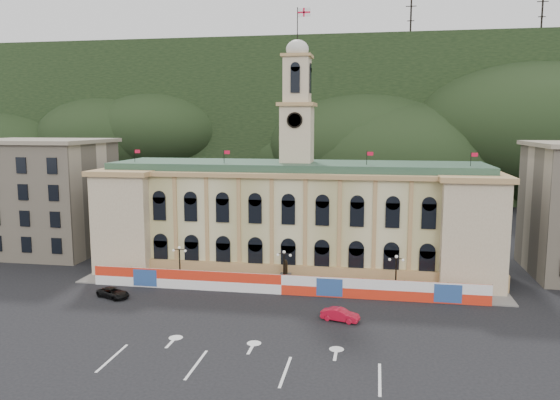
% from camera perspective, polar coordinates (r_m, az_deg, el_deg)
% --- Properties ---
extents(ground, '(260.00, 260.00, 0.00)m').
position_cam_1_polar(ground, '(55.27, -2.61, -14.53)').
color(ground, black).
rests_on(ground, ground).
extents(lane_markings, '(26.00, 10.00, 0.02)m').
position_cam_1_polar(lane_markings, '(50.81, -3.89, -16.64)').
color(lane_markings, white).
rests_on(lane_markings, ground).
extents(hill_ridge, '(230.00, 80.00, 64.00)m').
position_cam_1_polar(hill_ridge, '(172.13, 6.33, 7.44)').
color(hill_ridge, black).
rests_on(hill_ridge, ground).
extents(city_hall, '(56.20, 17.60, 37.10)m').
position_cam_1_polar(city_hall, '(79.35, 1.71, -1.64)').
color(city_hall, beige).
rests_on(city_hall, ground).
extents(side_building_left, '(21.00, 17.00, 18.60)m').
position_cam_1_polar(side_building_left, '(97.97, -23.72, 0.41)').
color(side_building_left, '#BDAB92').
rests_on(side_building_left, ground).
extents(hoarding_fence, '(50.00, 0.44, 2.50)m').
position_cam_1_polar(hoarding_fence, '(68.76, 0.20, -8.82)').
color(hoarding_fence, red).
rests_on(hoarding_fence, ground).
extents(pavement, '(56.00, 5.50, 0.16)m').
position_cam_1_polar(pavement, '(71.64, 0.53, -9.10)').
color(pavement, slate).
rests_on(pavement, ground).
extents(statue, '(1.40, 1.40, 3.72)m').
position_cam_1_polar(statue, '(71.56, 0.56, -8.20)').
color(statue, '#595651').
rests_on(statue, ground).
extents(lamp_left, '(1.96, 0.44, 5.15)m').
position_cam_1_polar(lamp_left, '(73.66, -10.44, -6.34)').
color(lamp_left, black).
rests_on(lamp_left, ground).
extents(lamp_center, '(1.96, 0.44, 5.15)m').
position_cam_1_polar(lamp_center, '(70.10, 0.43, -6.94)').
color(lamp_center, black).
rests_on(lamp_center, ground).
extents(lamp_right, '(1.96, 0.44, 5.15)m').
position_cam_1_polar(lamp_right, '(69.25, 12.02, -7.31)').
color(lamp_right, black).
rests_on(lamp_right, ground).
extents(red_sedan, '(3.37, 4.81, 1.36)m').
position_cam_1_polar(red_sedan, '(60.52, 6.30, -11.83)').
color(red_sedan, red).
rests_on(red_sedan, ground).
extents(black_suv, '(5.15, 5.81, 1.21)m').
position_cam_1_polar(black_suv, '(70.68, -17.02, -9.26)').
color(black_suv, black).
rests_on(black_suv, ground).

